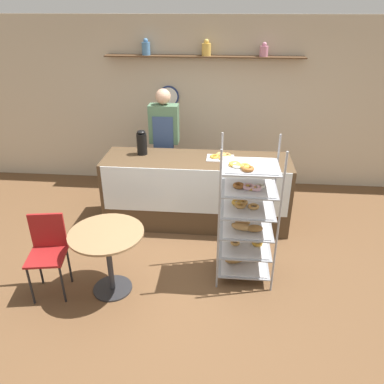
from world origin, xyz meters
TOP-DOWN VIEW (x-y plane):
  - ground_plane at (0.00, 0.00)m, footprint 14.00×14.00m
  - back_wall at (-0.00, 2.53)m, footprint 10.00×0.30m
  - display_counter at (0.00, 1.08)m, footprint 2.53×0.75m
  - pastry_rack at (0.63, -0.06)m, footprint 0.62×0.53m
  - person_worker at (-0.53, 1.71)m, footprint 0.43×0.23m
  - cafe_table at (-0.81, -0.45)m, footprint 0.78×0.78m
  - cafe_chair at (-1.45, -0.47)m, footprint 0.44×0.44m
  - coffee_carafe at (-0.76, 1.19)m, footprint 0.14×0.14m
  - donut_tray_counter at (0.33, 1.14)m, footprint 0.37×0.27m

SIDE VIEW (x-z plane):
  - ground_plane at x=0.00m, z-range 0.00..0.00m
  - display_counter at x=0.00m, z-range 0.00..0.97m
  - cafe_chair at x=-1.45m, z-range 0.11..1.00m
  - cafe_table at x=-0.81m, z-range 0.19..0.94m
  - pastry_rack at x=0.63m, z-range -0.06..1.57m
  - person_worker at x=-0.53m, z-range 0.09..1.85m
  - donut_tray_counter at x=0.33m, z-range 0.97..1.02m
  - coffee_carafe at x=-0.76m, z-range 0.97..1.31m
  - back_wall at x=0.00m, z-range 0.01..2.71m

